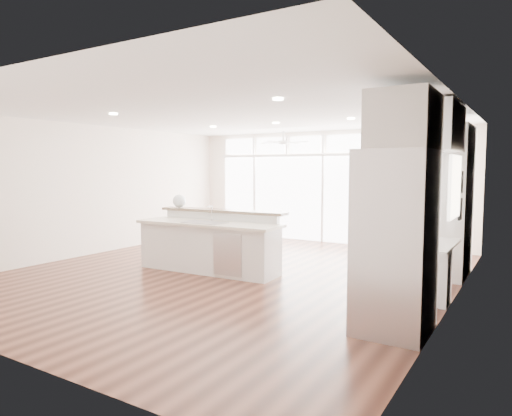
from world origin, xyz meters
The scene contains 23 objects.
floor centered at (0.00, 0.00, -0.01)m, with size 7.00×8.00×0.02m, color #3C1C12.
ceiling centered at (0.00, 0.00, 2.70)m, with size 7.00×8.00×0.02m, color white.
wall_back centered at (0.00, 4.00, 1.35)m, with size 7.00×0.04×2.70m, color white.
wall_left centered at (-3.50, 0.00, 1.35)m, with size 0.04×8.00×2.70m, color white.
wall_right centered at (3.50, 0.00, 1.35)m, with size 0.04×8.00×2.70m, color white.
glass_wall centered at (0.00, 3.94, 1.05)m, with size 5.80×0.06×2.08m, color white.
transom_row centered at (0.00, 3.94, 2.38)m, with size 5.90×0.06×0.40m, color white.
desk_window centered at (3.46, 0.30, 1.55)m, with size 0.04×0.85×0.85m, color silver.
ceiling_fan centered at (-0.50, 2.80, 2.48)m, with size 1.16×1.16×0.32m, color white.
recessed_lights centered at (0.00, 0.20, 2.68)m, with size 3.40×3.00×0.02m, color white.
oven_cabinet centered at (3.17, 1.80, 1.25)m, with size 0.64×1.20×2.50m, color white.
desk_nook centered at (3.13, 0.30, 0.38)m, with size 0.72×1.30×0.76m, color white.
upper_cabinets centered at (3.17, 0.30, 2.35)m, with size 0.64×1.30×0.64m, color white.
refrigerator centered at (3.11, -1.35, 1.00)m, with size 0.76×0.90×2.00m, color silver.
fridge_cabinet centered at (3.17, -1.35, 2.30)m, with size 0.64×0.90×0.60m, color white.
framed_photos centered at (3.46, 0.92, 1.40)m, with size 0.06×0.22×0.80m, color black.
kitchen_island centered at (-0.43, -0.07, 0.53)m, with size 2.65×1.00×1.05m, color white.
rug centered at (2.95, -0.17, 0.01)m, with size 0.86×0.62×0.01m, color #361B11.
office_chair centered at (2.55, 0.30, 0.55)m, with size 0.57×0.53×1.10m, color black.
fishbowl centered at (-1.40, 0.28, 1.18)m, with size 0.25×0.25×0.25m, color silver.
monitor centered at (3.05, 0.30, 0.97)m, with size 0.08×0.50×0.42m, color black.
keyboard centered at (2.88, 0.30, 0.77)m, with size 0.11×0.30×0.02m, color white.
potted_plant centered at (3.17, 1.80, 2.61)m, with size 0.24×0.27×0.21m, color #2D5223.
Camera 1 is at (4.39, -6.35, 1.80)m, focal length 32.00 mm.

